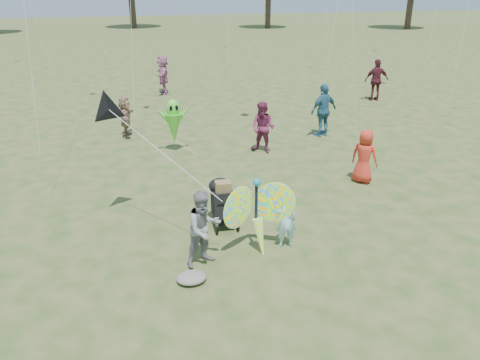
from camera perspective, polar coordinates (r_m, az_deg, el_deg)
The scene contains 14 objects.
ground at distance 9.61m, azimuth 3.77°, elevation -9.27°, with size 160.00×160.00×0.00m, color #51592B.
child_girl at distance 9.70m, azimuth 5.64°, elevation -4.93°, with size 0.44×0.29×1.20m, color #B0E6F9.
adult_man at distance 9.02m, azimuth -4.42°, elevation -5.91°, with size 0.75×0.58×1.54m, color gray.
grey_bag at distance 8.85m, azimuth -5.93°, elevation -11.76°, with size 0.56×0.46×0.18m, color slate.
crowd_a at distance 13.23m, azimuth 14.93°, elevation 2.81°, with size 0.73×0.47×1.49m, color red.
crowd_c at distance 17.08m, azimuth 10.16°, elevation 8.35°, with size 1.10×0.46×1.88m, color #2E6481.
crowd_d at distance 17.29m, azimuth -13.80°, elevation 7.50°, with size 1.35×0.43×1.45m, color #97745D.
crowd_e at distance 15.13m, azimuth 2.82°, elevation 6.38°, with size 0.81×0.63×1.66m, color #712547.
crowd_h at distance 23.21m, azimuth 16.29°, elevation 11.62°, with size 1.12×0.47×1.91m, color #541C25.
crowd_j at distance 24.10m, azimuth -9.37°, elevation 12.56°, with size 1.75×0.56×1.88m, color #B86997.
jogging_stroller at distance 10.53m, azimuth -2.18°, elevation -2.42°, with size 0.56×1.08×1.09m.
butterfly_kite at distance 9.40m, azimuth 2.19°, elevation -4.30°, with size 1.74×0.75×1.80m.
delta_kite_rig at distance 10.46m, azimuth -15.62°, elevation 8.20°, with size 2.34×2.65×1.79m.
alien_kite at distance 15.28m, azimuth -8.08°, elevation 6.90°, with size 1.12×0.69×1.74m.
Camera 1 is at (-2.94, -7.60, 5.09)m, focal length 35.00 mm.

